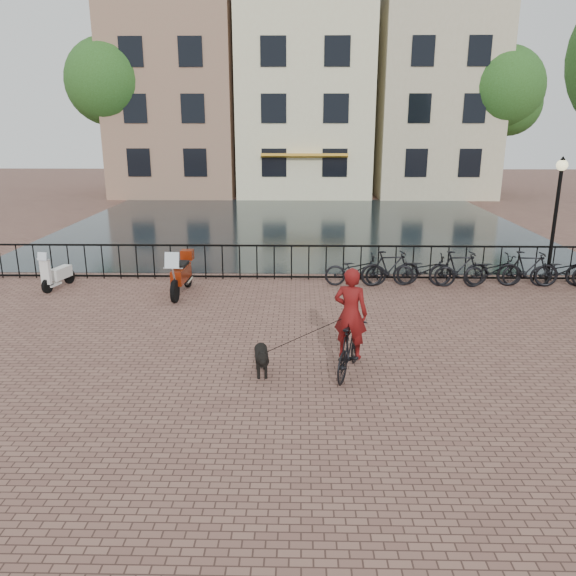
{
  "coord_description": "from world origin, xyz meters",
  "views": [
    {
      "loc": [
        0.22,
        -7.75,
        4.35
      ],
      "look_at": [
        0.0,
        3.0,
        1.2
      ],
      "focal_mm": 35.0,
      "sensor_mm": 36.0,
      "label": 1
    }
  ],
  "objects_px": {
    "lamp_post": "(557,200)",
    "scooter": "(57,268)",
    "dog": "(262,359)",
    "motorcycle": "(181,270)",
    "cyclist": "(350,328)"
  },
  "relations": [
    {
      "from": "lamp_post",
      "to": "scooter",
      "type": "bearing_deg",
      "value": -177.41
    },
    {
      "from": "scooter",
      "to": "dog",
      "type": "bearing_deg",
      "value": -29.43
    },
    {
      "from": "motorcycle",
      "to": "scooter",
      "type": "bearing_deg",
      "value": 174.2
    },
    {
      "from": "dog",
      "to": "motorcycle",
      "type": "relative_size",
      "value": 0.47
    },
    {
      "from": "cyclist",
      "to": "dog",
      "type": "distance_m",
      "value": 1.68
    },
    {
      "from": "dog",
      "to": "scooter",
      "type": "xyz_separation_m",
      "value": [
        -5.95,
        5.43,
        0.28
      ]
    },
    {
      "from": "dog",
      "to": "scooter",
      "type": "distance_m",
      "value": 8.07
    },
    {
      "from": "cyclist",
      "to": "motorcycle",
      "type": "xyz_separation_m",
      "value": [
        -4.02,
        4.87,
        -0.2
      ]
    },
    {
      "from": "lamp_post",
      "to": "scooter",
      "type": "relative_size",
      "value": 2.69
    },
    {
      "from": "motorcycle",
      "to": "scooter",
      "type": "xyz_separation_m",
      "value": [
        -3.51,
        0.5,
        -0.1
      ]
    },
    {
      "from": "cyclist",
      "to": "scooter",
      "type": "bearing_deg",
      "value": -16.8
    },
    {
      "from": "lamp_post",
      "to": "cyclist",
      "type": "bearing_deg",
      "value": -135.37
    },
    {
      "from": "dog",
      "to": "cyclist",
      "type": "bearing_deg",
      "value": -4.39
    },
    {
      "from": "cyclist",
      "to": "dog",
      "type": "relative_size",
      "value": 2.58
    },
    {
      "from": "cyclist",
      "to": "lamp_post",
      "type": "bearing_deg",
      "value": -116.66
    }
  ]
}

